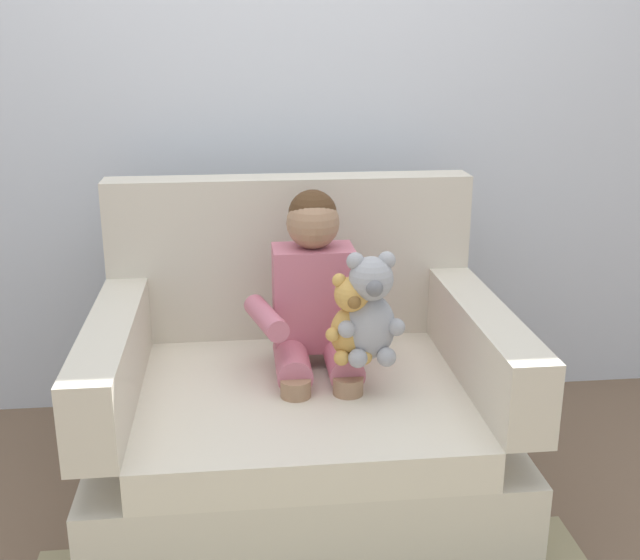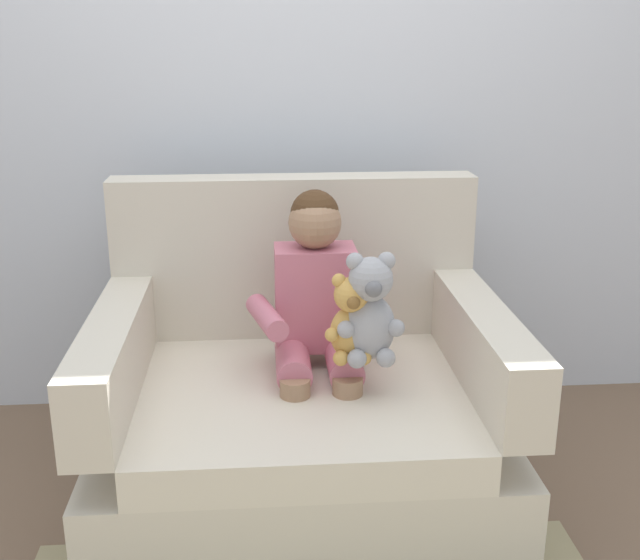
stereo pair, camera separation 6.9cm
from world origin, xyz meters
The scene contains 6 objects.
ground_plane centered at (0.00, 0.00, 0.00)m, with size 8.00×8.00×0.00m, color brown.
back_wall centered at (0.00, 0.78, 1.30)m, with size 6.00×0.10×2.60m, color silver.
armchair centered at (0.00, 0.05, 0.30)m, with size 1.27×1.01×0.99m.
seated_child centered at (0.06, 0.09, 0.62)m, with size 0.45×0.39×0.82m.
plush_grey centered at (0.20, -0.10, 0.68)m, with size 0.20×0.16×0.34m.
plush_honey centered at (0.15, -0.09, 0.65)m, with size 0.16×0.13×0.27m.
Camera 2 is at (-0.12, -2.24, 1.47)m, focal length 43.64 mm.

